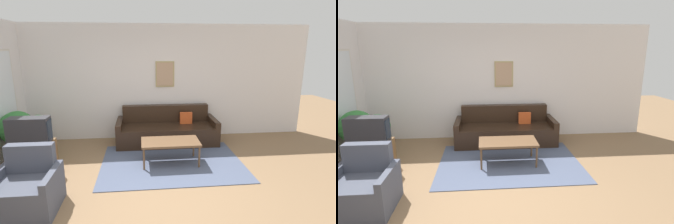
% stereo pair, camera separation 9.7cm
% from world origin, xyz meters
% --- Properties ---
extents(ground_plane, '(16.00, 16.00, 0.00)m').
position_xyz_m(ground_plane, '(0.00, 0.00, 0.00)').
color(ground_plane, '#846647').
extents(area_rug, '(2.67, 1.93, 0.01)m').
position_xyz_m(area_rug, '(0.48, 1.19, 0.01)').
color(area_rug, '#4C5670').
rests_on(area_rug, ground_plane).
extents(wall_back, '(8.00, 0.09, 2.70)m').
position_xyz_m(wall_back, '(0.00, 2.81, 1.35)').
color(wall_back, silver).
rests_on(wall_back, ground_plane).
extents(couch, '(2.27, 0.90, 0.83)m').
position_xyz_m(couch, '(0.50, 2.35, 0.29)').
color(couch, black).
rests_on(couch, ground_plane).
extents(coffee_table, '(1.09, 0.59, 0.45)m').
position_xyz_m(coffee_table, '(0.44, 1.18, 0.41)').
color(coffee_table, brown).
rests_on(coffee_table, ground_plane).
extents(tv_stand, '(0.73, 0.46, 0.54)m').
position_xyz_m(tv_stand, '(-2.02, 1.10, 0.27)').
color(tv_stand, brown).
rests_on(tv_stand, ground_plane).
extents(tv, '(0.69, 0.28, 0.45)m').
position_xyz_m(tv, '(-2.02, 1.10, 0.77)').
color(tv, '#2D2D33').
rests_on(tv, tv_stand).
extents(armchair, '(0.82, 0.76, 0.85)m').
position_xyz_m(armchair, '(-1.65, -0.10, 0.29)').
color(armchair, '#474C5B').
rests_on(armchair, ground_plane).
extents(potted_plant_tall, '(0.65, 0.65, 1.00)m').
position_xyz_m(potted_plant_tall, '(-2.43, 1.58, 0.65)').
color(potted_plant_tall, '#383D42').
rests_on(potted_plant_tall, ground_plane).
extents(potted_plant_by_window, '(0.50, 0.50, 0.82)m').
position_xyz_m(potted_plant_by_window, '(-2.20, 1.97, 0.53)').
color(potted_plant_by_window, slate).
rests_on(potted_plant_by_window, ground_plane).
extents(potted_plant_small, '(0.49, 0.49, 0.81)m').
position_xyz_m(potted_plant_small, '(-2.18, 1.61, 0.53)').
color(potted_plant_small, '#383D42').
rests_on(potted_plant_small, ground_plane).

